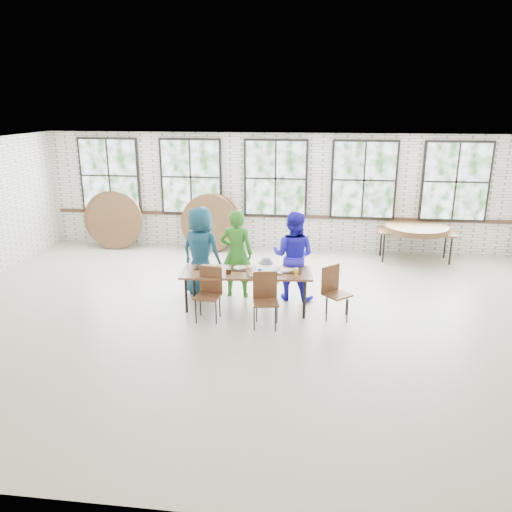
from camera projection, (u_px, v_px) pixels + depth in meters
The scene contains 13 objects.
room at pixel (276, 180), 12.66m from camera, with size 12.00×12.00×12.00m.
dining_table at pixel (247, 274), 9.19m from camera, with size 2.46×0.99×0.74m.
chair_near_left at pixel (209, 289), 8.84m from camera, with size 0.47×0.46×0.95m.
chair_near_right at pixel (265, 295), 8.57m from camera, with size 0.49×0.48×0.95m.
chair_spare at pixel (334, 287), 8.90m from camera, with size 0.58×0.58×0.95m.
adult_teal at pixel (201, 251), 9.86m from camera, with size 0.88×0.57×1.80m, color navy.
adult_green at pixel (237, 254), 9.78m from camera, with size 0.64×0.42×1.76m, color #2B7820.
toddler at pixel (266, 277), 9.85m from camera, with size 0.53×0.31×0.82m, color #121539.
adult_blue at pixel (293, 256), 9.65m from camera, with size 0.85×0.66×1.75m, color #231CCA.
storage_table at pixel (416, 233), 12.08m from camera, with size 1.85×0.88×0.74m.
tabletop_clutter at pixel (253, 271), 9.14m from camera, with size 1.98×0.65×0.11m.
round_tops_stacked at pixel (416, 228), 12.05m from camera, with size 1.50×1.50×0.13m.
round_tops_leaning at pixel (161, 222), 13.04m from camera, with size 4.26×0.43×1.50m.
Camera 1 is at (1.07, -8.19, 3.72)m, focal length 35.00 mm.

